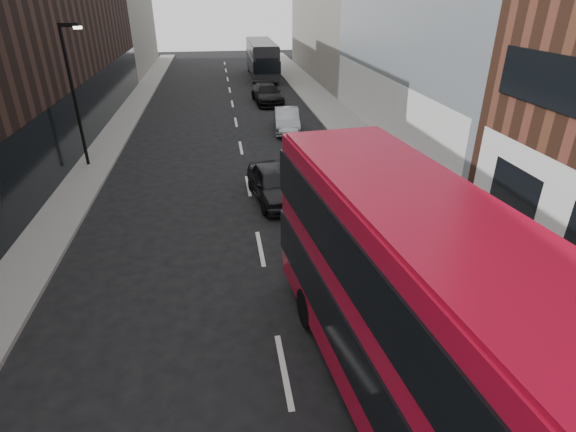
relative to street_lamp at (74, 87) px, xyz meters
name	(u,v)px	position (x,y,z in m)	size (l,w,h in m)	color
sidewalk_right	(340,121)	(15.72, 7.00, -4.11)	(3.00, 80.00, 0.15)	slate
sidewalk_left	(118,130)	(0.22, 7.00, -4.11)	(2.00, 80.00, 0.15)	slate
building_left_mid	(62,15)	(-3.28, 12.00, 2.82)	(5.00, 24.00, 14.00)	black
building_left_far	(120,11)	(-3.28, 34.00, 2.32)	(5.00, 20.00, 13.00)	slate
street_lamp	(74,87)	(0.00, 0.00, 0.00)	(1.06, 0.22, 7.00)	black
red_bus	(436,330)	(10.81, -18.15, -1.39)	(4.25, 12.65, 5.02)	#AC0A25
grey_bus	(262,58)	(12.03, 26.67, -2.19)	(2.84, 11.58, 3.72)	black
car_a	(274,183)	(9.27, -5.74, -3.41)	(1.82, 4.53, 1.55)	black
car_b	(287,120)	(11.52, 5.27, -3.44)	(1.57, 4.50, 1.48)	gray
car_c	(267,94)	(11.16, 13.85, -3.41)	(2.17, 5.34, 1.55)	black
pedestrian	(518,288)	(14.99, -15.00, -3.14)	(0.65, 0.43, 1.79)	black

